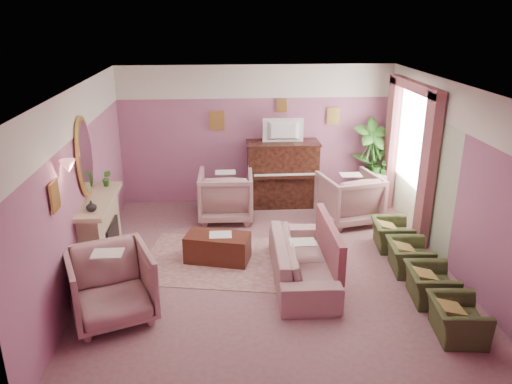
{
  "coord_description": "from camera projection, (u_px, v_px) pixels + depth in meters",
  "views": [
    {
      "loc": [
        -0.73,
        -6.88,
        3.8
      ],
      "look_at": [
        -0.2,
        0.4,
        1.12
      ],
      "focal_mm": 35.0,
      "sensor_mm": 36.0,
      "label": 1
    }
  ],
  "objects": [
    {
      "name": "floor",
      "position": [
        271.0,
        268.0,
        7.8
      ],
      "size": [
        5.5,
        6.0,
        0.01
      ],
      "primitive_type": "cube",
      "color": "#8D5F65",
      "rests_on": "ground"
    },
    {
      "name": "ceiling",
      "position": [
        273.0,
        87.0,
        6.84
      ],
      "size": [
        5.5,
        6.0,
        0.01
      ],
      "primitive_type": "cube",
      "color": "white",
      "rests_on": "wall_back"
    },
    {
      "name": "wall_back",
      "position": [
        257.0,
        135.0,
        10.13
      ],
      "size": [
        5.5,
        0.02,
        2.8
      ],
      "primitive_type": "cube",
      "color": "#81547F",
      "rests_on": "floor"
    },
    {
      "name": "wall_front",
      "position": [
        305.0,
        291.0,
        4.51
      ],
      "size": [
        5.5,
        0.02,
        2.8
      ],
      "primitive_type": "cube",
      "color": "#81547F",
      "rests_on": "floor"
    },
    {
      "name": "wall_left",
      "position": [
        81.0,
        188.0,
        7.13
      ],
      "size": [
        0.02,
        6.0,
        2.8
      ],
      "primitive_type": "cube",
      "color": "#81547F",
      "rests_on": "floor"
    },
    {
      "name": "wall_right",
      "position": [
        453.0,
        179.0,
        7.51
      ],
      "size": [
        0.02,
        6.0,
        2.8
      ],
      "primitive_type": "cube",
      "color": "#81547F",
      "rests_on": "floor"
    },
    {
      "name": "picture_rail_band",
      "position": [
        257.0,
        82.0,
        9.75
      ],
      "size": [
        5.5,
        0.01,
        0.65
      ],
      "primitive_type": "cube",
      "color": "silver",
      "rests_on": "wall_back"
    },
    {
      "name": "stripe_panel",
      "position": [
        417.0,
        173.0,
        8.83
      ],
      "size": [
        0.01,
        3.0,
        2.15
      ],
      "primitive_type": "cube",
      "color": "beige",
      "rests_on": "wall_right"
    },
    {
      "name": "fireplace_surround",
      "position": [
        101.0,
        235.0,
        7.62
      ],
      "size": [
        0.3,
        1.4,
        1.1
      ],
      "primitive_type": "cube",
      "color": "tan",
      "rests_on": "floor"
    },
    {
      "name": "fireplace_inset",
      "position": [
        109.0,
        244.0,
        7.68
      ],
      "size": [
        0.18,
        0.72,
        0.68
      ],
      "primitive_type": "cube",
      "color": "black",
      "rests_on": "floor"
    },
    {
      "name": "fire_ember",
      "position": [
        113.0,
        254.0,
        7.75
      ],
      "size": [
        0.06,
        0.54,
        0.1
      ],
      "primitive_type": "cube",
      "color": "#FF5223",
      "rests_on": "floor"
    },
    {
      "name": "mantel_shelf",
      "position": [
        99.0,
        201.0,
        7.43
      ],
      "size": [
        0.4,
        1.55,
        0.07
      ],
      "primitive_type": "cube",
      "color": "tan",
      "rests_on": "fireplace_surround"
    },
    {
      "name": "hearth",
      "position": [
        118.0,
        266.0,
        7.82
      ],
      "size": [
        0.55,
        1.5,
        0.02
      ],
      "primitive_type": "cube",
      "color": "tan",
      "rests_on": "floor"
    },
    {
      "name": "mirror_frame",
      "position": [
        84.0,
        157.0,
        7.19
      ],
      "size": [
        0.04,
        0.72,
        1.2
      ],
      "primitive_type": "ellipsoid",
      "color": "gold",
      "rests_on": "wall_left"
    },
    {
      "name": "mirror_glass",
      "position": [
        86.0,
        157.0,
        7.19
      ],
      "size": [
        0.01,
        0.6,
        1.06
      ],
      "primitive_type": "ellipsoid",
      "color": "silver",
      "rests_on": "wall_left"
    },
    {
      "name": "sconce_shade",
      "position": [
        68.0,
        166.0,
        6.15
      ],
      "size": [
        0.2,
        0.2,
        0.16
      ],
      "primitive_type": "cone",
      "color": "pink",
      "rests_on": "wall_left"
    },
    {
      "name": "piano",
      "position": [
        282.0,
        174.0,
        10.12
      ],
      "size": [
        1.4,
        0.6,
        1.3
      ],
      "primitive_type": "cube",
      "color": "black",
      "rests_on": "floor"
    },
    {
      "name": "piano_keyshelf",
      "position": [
        285.0,
        177.0,
        9.77
      ],
      "size": [
        1.3,
        0.12,
        0.06
      ],
      "primitive_type": "cube",
      "color": "black",
      "rests_on": "piano"
    },
    {
      "name": "piano_keys",
      "position": [
        285.0,
        175.0,
        9.76
      ],
      "size": [
        1.2,
        0.08,
        0.02
      ],
      "primitive_type": "cube",
      "color": "silver",
      "rests_on": "piano"
    },
    {
      "name": "piano_top",
      "position": [
        283.0,
        143.0,
        9.89
      ],
      "size": [
        1.45,
        0.65,
        0.04
      ],
      "primitive_type": "cube",
      "color": "black",
      "rests_on": "piano"
    },
    {
      "name": "television",
      "position": [
        284.0,
        129.0,
        9.75
      ],
      "size": [
        0.8,
        0.12,
        0.48
      ],
      "primitive_type": "imported",
      "color": "black",
      "rests_on": "piano"
    },
    {
      "name": "print_back_left",
      "position": [
        217.0,
        121.0,
        9.93
      ],
      "size": [
        0.3,
        0.03,
        0.38
      ],
      "primitive_type": "cube",
      "color": "gold",
      "rests_on": "wall_back"
    },
    {
      "name": "print_back_right",
      "position": [
        333.0,
        116.0,
        10.07
      ],
      "size": [
        0.26,
        0.03,
        0.34
      ],
      "primitive_type": "cube",
      "color": "gold",
      "rests_on": "wall_back"
    },
    {
      "name": "print_back_mid",
      "position": [
        282.0,
        106.0,
        9.92
      ],
      "size": [
        0.22,
        0.03,
        0.26
      ],
      "primitive_type": "cube",
      "color": "gold",
      "rests_on": "wall_back"
    },
    {
      "name": "print_left_wall",
      "position": [
        55.0,
        196.0,
        5.9
      ],
      "size": [
        0.03,
        0.28,
        0.36
      ],
      "primitive_type": "cube",
      "color": "gold",
      "rests_on": "wall_left"
    },
    {
      "name": "window_blind",
      "position": [
        414.0,
        135.0,
        8.85
      ],
      "size": [
        0.03,
        1.4,
        1.8
      ],
      "primitive_type": "cube",
      "color": "beige",
      "rests_on": "wall_right"
    },
    {
      "name": "curtain_left",
      "position": [
        428.0,
        173.0,
        8.12
      ],
      "size": [
        0.16,
        0.34,
        2.6
      ],
      "primitive_type": "cube",
      "color": "#904C54",
      "rests_on": "floor"
    },
    {
      "name": "curtain_right",
      "position": [
        391.0,
        144.0,
        9.84
      ],
      "size": [
        0.16,
        0.34,
        2.6
      ],
      "primitive_type": "cube",
      "color": "#904C54",
      "rests_on": "floor"
    },
    {
      "name": "pelmet",
      "position": [
        415.0,
        86.0,
        8.55
      ],
      "size": [
        0.16,
        2.2,
        0.16
      ],
      "primitive_type": "cube",
      "color": "#904C54",
      "rests_on": "wall_right"
    },
    {
      "name": "mantel_plant",
      "position": [
        107.0,
        178.0,
        7.89
      ],
      "size": [
        0.16,
        0.16,
        0.28
      ],
      "primitive_type": "imported",
      "color": "#2D7022",
      "rests_on": "mantel_shelf"
    },
    {
      "name": "mantel_vase",
      "position": [
        91.0,
        206.0,
        6.93
      ],
      "size": [
        0.16,
        0.16,
        0.16
      ],
      "primitive_type": "imported",
      "color": "silver",
      "rests_on": "mantel_shelf"
    },
    {
      "name": "area_rug",
      "position": [
        222.0,
        260.0,
        8.02
      ],
      "size": [
        2.78,
        2.21,
        0.01
      ],
      "primitive_type": "cube",
      "rotation": [
        0.0,
        0.0,
        -0.18
      ],
      "color": "#AA7874",
      "rests_on": "floor"
    },
    {
      "name": "coffee_table",
      "position": [
        218.0,
        248.0,
        7.95
      ],
      "size": [
        1.1,
        0.74,
        0.45
      ],
      "primitive_type": "cube",
      "rotation": [
        0.0,
        0.0,
        -0.26
      ],
      "color": "#481F13",
      "rests_on": "floor"
    },
    {
      "name": "table_paper",
      "position": [
        220.0,
        235.0,
        7.87
      ],
      "size": [
        0.35,
        0.28,
        0.01
      ],
      "primitive_type": "cube",
      "color": "silver",
      "rests_on": "coffee_table"
    },
    {
      "name": "sofa",
      "position": [
        302.0,
        253.0,
        7.34
      ],
      "size": [
        0.7,
        2.11,
        0.85
      ],
      "primitive_type": "imported",
      "color": "#AC8281",
      "rests_on": "floor"
    },
    {
      "name": "sofa_throw",
      "position": [
        330.0,
        242.0,
        7.31
      ],
      "size": [
        0.11,
        1.6,
        0.59
      ],
      "primitive_type": "cube",
      "color": "#904C54",
      "rests_on": "sofa"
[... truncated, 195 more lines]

